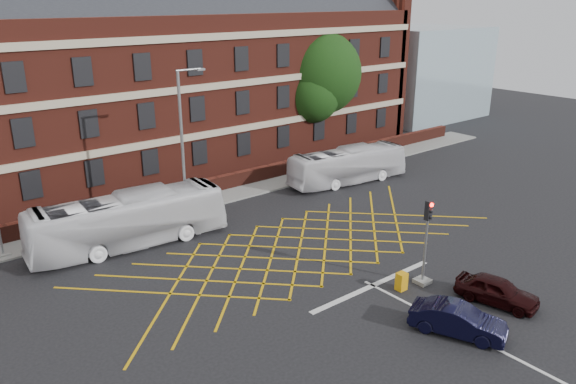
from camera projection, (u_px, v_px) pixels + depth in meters
ground at (324, 261)px, 29.73m from camera, size 120.00×120.00×0.00m
victorian_building at (136, 70)px, 43.39m from camera, size 51.00×12.17×20.40m
boundary_wall at (198, 189)px, 39.06m from camera, size 56.00×0.50×1.10m
far_pavement at (206, 199)px, 38.49m from camera, size 60.00×3.00×0.12m
glass_block at (420, 73)px, 63.69m from camera, size 14.00×10.00×10.00m
box_junction_hatching at (300, 248)px, 31.19m from camera, size 8.22×8.22×0.02m
stop_line at (373, 285)px, 27.16m from camera, size 8.00×0.30×0.02m
centre_line at (493, 347)px, 22.40m from camera, size 0.15×14.00×0.02m
bus_left at (128, 220)px, 31.03m from camera, size 11.11×3.55×3.04m
bus_right at (348, 166)px, 41.73m from camera, size 9.71×3.53×2.64m
car_navy at (458, 320)px, 23.11m from camera, size 2.79×4.11×1.28m
car_maroon at (497, 291)px, 25.45m from camera, size 2.27×3.93×1.26m
deciduous_tree at (319, 79)px, 49.27m from camera, size 7.61×7.37×10.55m
traffic_light_near at (425, 250)px, 26.85m from camera, size 0.70×0.70×4.27m
street_lamp at (185, 173)px, 33.50m from camera, size 2.25×1.00×9.36m
utility_cabinet at (401, 281)px, 26.66m from camera, size 0.49×0.41×0.87m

